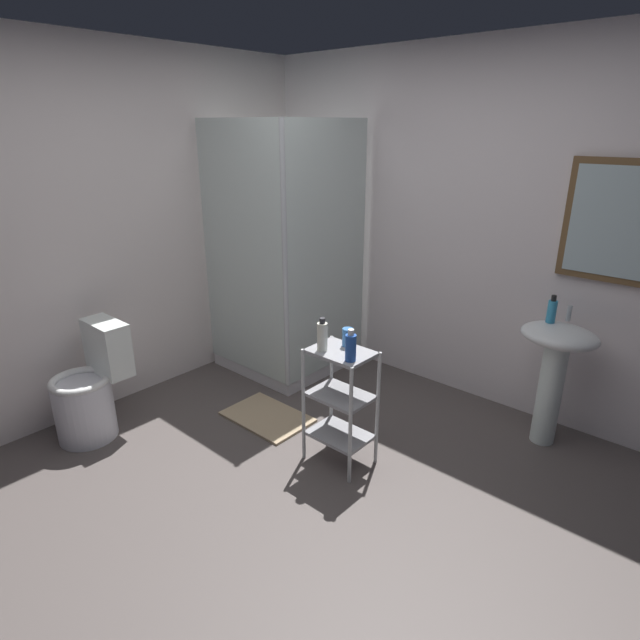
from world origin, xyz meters
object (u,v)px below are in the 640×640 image
object	(u,v)px
pedestal_sink	(555,360)
shampoo_bottle_blue	(351,347)
bath_mat	(267,417)
shower_stall	(287,317)
toilet	(90,392)
rinse_cup	(348,337)
storage_cart	(340,398)
hand_soap_bottle	(552,311)
lotion_bottle_white	(322,336)

from	to	relation	value
pedestal_sink	shampoo_bottle_blue	size ratio (longest dim) A/B	4.40
shampoo_bottle_blue	bath_mat	xyz separation A→B (m)	(-0.82, 0.10, -0.81)
shower_stall	toilet	distance (m)	1.59
shower_stall	shampoo_bottle_blue	size ratio (longest dim) A/B	10.87
pedestal_sink	rinse_cup	world-z (taller)	rinse_cup
storage_cart	hand_soap_bottle	bearing A→B (deg)	53.55
shower_stall	lotion_bottle_white	xyz separation A→B (m)	(1.07, -0.78, 0.36)
hand_soap_bottle	rinse_cup	world-z (taller)	hand_soap_bottle
toilet	lotion_bottle_white	size ratio (longest dim) A/B	3.84
lotion_bottle_white	shampoo_bottle_blue	xyz separation A→B (m)	(0.21, -0.00, -0.01)
storage_cart	bath_mat	distance (m)	0.82
toilet	shampoo_bottle_blue	xyz separation A→B (m)	(1.54, 0.79, 0.51)
toilet	lotion_bottle_white	xyz separation A→B (m)	(1.33, 0.79, 0.51)
bath_mat	lotion_bottle_white	bearing A→B (deg)	-9.63
lotion_bottle_white	shampoo_bottle_blue	distance (m)	0.21
toilet	hand_soap_bottle	xyz separation A→B (m)	(2.21, 1.92, 0.57)
toilet	bath_mat	xyz separation A→B (m)	(0.72, 0.89, -0.31)
shower_stall	storage_cart	world-z (taller)	shower_stall
shampoo_bottle_blue	storage_cart	bearing A→B (deg)	150.94
lotion_bottle_white	bath_mat	xyz separation A→B (m)	(-0.61, 0.10, -0.82)
storage_cart	lotion_bottle_white	bearing A→B (deg)	-142.65
pedestal_sink	rinse_cup	xyz separation A→B (m)	(-0.88, -0.97, 0.21)
hand_soap_bottle	rinse_cup	xyz separation A→B (m)	(-0.81, -0.99, -0.09)
storage_cart	pedestal_sink	bearing A→B (deg)	50.56
pedestal_sink	storage_cart	bearing A→B (deg)	-129.44
hand_soap_bottle	rinse_cup	distance (m)	1.28
toilet	storage_cart	distance (m)	1.66
shower_stall	storage_cart	size ratio (longest dim) A/B	2.70
shower_stall	bath_mat	size ratio (longest dim) A/B	3.33
shower_stall	pedestal_sink	world-z (taller)	shower_stall
storage_cart	hand_soap_bottle	xyz separation A→B (m)	(0.79, 1.07, 0.45)
hand_soap_bottle	bath_mat	world-z (taller)	hand_soap_bottle
shower_stall	storage_cart	xyz separation A→B (m)	(1.16, -0.71, -0.03)
shower_stall	toilet	size ratio (longest dim) A/B	2.63
hand_soap_bottle	shampoo_bottle_blue	size ratio (longest dim) A/B	0.95
hand_soap_bottle	pedestal_sink	bearing A→B (deg)	-14.79
shower_stall	hand_soap_bottle	size ratio (longest dim) A/B	11.49
rinse_cup	bath_mat	bearing A→B (deg)	-176.35
storage_cart	shampoo_bottle_blue	distance (m)	0.41
lotion_bottle_white	bath_mat	distance (m)	1.03
hand_soap_bottle	shampoo_bottle_blue	world-z (taller)	hand_soap_bottle
shower_stall	bath_mat	distance (m)	0.93
toilet	pedestal_sink	bearing A→B (deg)	39.85
rinse_cup	shampoo_bottle_blue	bearing A→B (deg)	-46.85
hand_soap_bottle	storage_cart	bearing A→B (deg)	-126.45
pedestal_sink	toilet	world-z (taller)	pedestal_sink
hand_soap_bottle	shampoo_bottle_blue	distance (m)	1.32
hand_soap_bottle	shower_stall	bearing A→B (deg)	-169.49
storage_cart	shampoo_bottle_blue	xyz separation A→B (m)	(0.12, -0.07, 0.38)
hand_soap_bottle	shampoo_bottle_blue	xyz separation A→B (m)	(-0.67, -1.14, -0.06)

